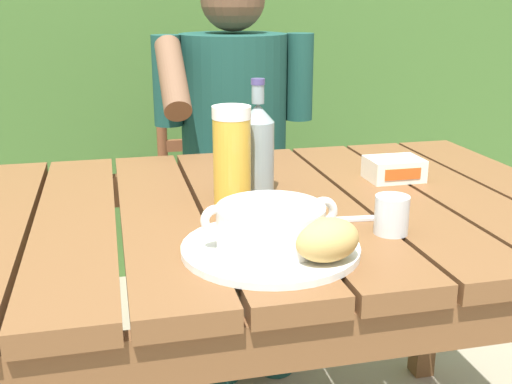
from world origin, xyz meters
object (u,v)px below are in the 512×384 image
at_px(beer_bottle, 258,147).
at_px(table_knife, 324,220).
at_px(beer_glass, 232,156).
at_px(chair_near_diner, 226,196).
at_px(butter_tub, 394,169).
at_px(person_eating, 236,135).
at_px(water_glass_small, 392,215).
at_px(soup_bowl, 270,225).
at_px(serving_plate, 270,248).
at_px(bread_roll, 327,240).

distance_m(beer_bottle, table_knife, 0.23).
xyz_separation_m(beer_glass, beer_bottle, (0.06, 0.06, 0.00)).
height_order(chair_near_diner, table_knife, chair_near_diner).
distance_m(beer_glass, butter_tub, 0.40).
height_order(person_eating, water_glass_small, person_eating).
bearing_deg(soup_bowl, serving_plate, 89.94).
relative_size(soup_bowl, bread_roll, 1.78).
bearing_deg(water_glass_small, beer_glass, 136.39).
distance_m(chair_near_diner, table_knife, 1.04).
xyz_separation_m(water_glass_small, table_knife, (-0.09, 0.08, -0.03)).
xyz_separation_m(beer_glass, water_glass_small, (0.23, -0.22, -0.06)).
bearing_deg(chair_near_diner, soup_bowl, -96.84).
bearing_deg(chair_near_diner, person_eating, -90.83).
xyz_separation_m(serving_plate, butter_tub, (0.37, 0.34, 0.02)).
relative_size(water_glass_small, table_knife, 0.43).
xyz_separation_m(soup_bowl, beer_bottle, (0.05, 0.31, 0.05)).
xyz_separation_m(serving_plate, table_knife, (0.13, 0.11, -0.00)).
relative_size(serving_plate, butter_tub, 2.40).
bearing_deg(water_glass_small, person_eating, 95.93).
bearing_deg(person_eating, serving_plate, -98.11).
xyz_separation_m(water_glass_small, butter_tub, (0.15, 0.31, -0.01)).
distance_m(person_eating, serving_plate, 0.93).
distance_m(serving_plate, butter_tub, 0.51).
bearing_deg(bread_roll, person_eating, 86.33).
bearing_deg(soup_bowl, chair_near_diner, 83.16).
bearing_deg(serving_plate, person_eating, 81.89).
height_order(person_eating, soup_bowl, person_eating).
height_order(soup_bowl, water_glass_small, soup_bowl).
height_order(person_eating, beer_glass, person_eating).
bearing_deg(butter_tub, table_knife, -136.76).
xyz_separation_m(chair_near_diner, beer_bottle, (-0.08, -0.81, 0.36)).
distance_m(soup_bowl, water_glass_small, 0.23).
xyz_separation_m(person_eating, beer_bottle, (-0.08, -0.61, 0.11)).
height_order(serving_plate, water_glass_small, water_glass_small).
distance_m(serving_plate, soup_bowl, 0.04).
bearing_deg(bread_roll, serving_plate, 130.60).
bearing_deg(soup_bowl, beer_glass, 92.44).
relative_size(beer_glass, table_knife, 1.23).
xyz_separation_m(butter_tub, table_knife, (-0.24, -0.23, -0.02)).
height_order(beer_glass, table_knife, beer_glass).
xyz_separation_m(chair_near_diner, butter_tub, (0.24, -0.78, 0.29)).
distance_m(chair_near_diner, beer_bottle, 0.89).
xyz_separation_m(bread_roll, beer_bottle, (-0.01, 0.39, 0.05)).
bearing_deg(beer_bottle, person_eating, 82.78).
relative_size(person_eating, beer_glass, 6.34).
height_order(chair_near_diner, bread_roll, chair_near_diner).
bearing_deg(person_eating, beer_bottle, -97.22).
bearing_deg(serving_plate, table_knife, 40.81).
distance_m(person_eating, beer_glass, 0.69).
height_order(serving_plate, table_knife, serving_plate).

